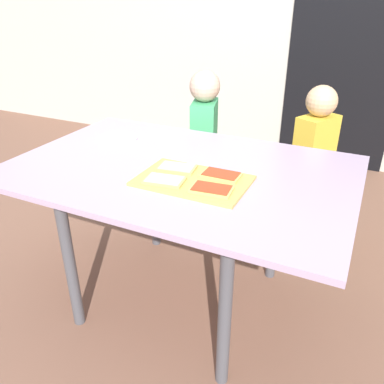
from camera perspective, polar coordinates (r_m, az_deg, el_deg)
The scene contains 12 objects.
ground_plane at distance 2.08m, azimuth -1.47°, elevation -15.02°, with size 16.00×16.00×0.00m, color brown.
house_wall_back at distance 3.71m, azimuth 15.72°, elevation 23.37°, with size 8.00×0.20×2.43m, color #BCB7A8.
house_door at distance 3.57m, azimuth 21.59°, elevation 18.97°, with size 0.90×0.02×2.00m, color black.
dining_table at distance 1.72m, azimuth -1.72°, elevation 1.38°, with size 1.47×0.97×0.73m.
cutting_board at distance 1.54m, azimuth 0.12°, elevation 1.68°, with size 0.44×0.28×0.01m, color tan.
pizza_slice_far_right at distance 1.57m, azimuth 4.27°, elevation 2.52°, with size 0.16×0.10×0.01m.
pizza_slice_near_left at distance 1.52m, azimuth -4.06°, elevation 1.74°, with size 0.17×0.12×0.01m.
pizza_slice_far_left at distance 1.63m, azimuth -2.22°, elevation 3.58°, with size 0.17×0.12×0.01m.
pizza_slice_near_right at distance 1.45m, azimuth 2.87°, elevation 0.42°, with size 0.16×0.11×0.01m.
plate_white_left at distance 2.05m, azimuth -10.94°, elevation 7.71°, with size 0.21×0.21×0.01m, color silver.
child_left at distance 2.44m, azimuth 1.77°, elevation 7.69°, with size 0.20×0.27×1.01m.
child_right at distance 2.41m, azimuth 17.36°, elevation 5.21°, with size 0.23×0.28×0.95m.
Camera 1 is at (0.71, -1.37, 1.40)m, focal length 36.43 mm.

